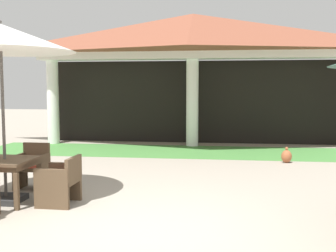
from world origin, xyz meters
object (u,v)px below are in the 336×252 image
patio_umbrella_mid_left (0,40)px  patio_chair_mid_left_east (61,181)px  patio_chair_mid_left_north (33,167)px  patio_table_mid_left (5,165)px  terracotta_urn (286,156)px

patio_umbrella_mid_left → patio_chair_mid_left_east: (0.97, -0.02, -2.31)m
patio_umbrella_mid_left → patio_chair_mid_left_north: 2.49m
patio_table_mid_left → terracotta_urn: patio_table_mid_left is taller
patio_chair_mid_left_north → patio_umbrella_mid_left: bearing=90.0°
patio_umbrella_mid_left → patio_chair_mid_left_east: bearing=-0.9°
patio_table_mid_left → patio_chair_mid_left_east: 1.00m
terracotta_urn → patio_table_mid_left: bearing=-139.9°
patio_umbrella_mid_left → patio_table_mid_left: bearing=153.4°
patio_table_mid_left → patio_chair_mid_left_north: patio_chair_mid_left_north is taller
patio_table_mid_left → patio_umbrella_mid_left: size_ratio=0.31×
patio_umbrella_mid_left → terracotta_urn: patio_umbrella_mid_left is taller
patio_chair_mid_left_north → patio_table_mid_left: bearing=90.0°
patio_umbrella_mid_left → patio_chair_mid_left_east: patio_umbrella_mid_left is taller
patio_chair_mid_left_north → patio_chair_mid_left_east: bearing=135.0°
patio_table_mid_left → patio_chair_mid_left_east: (0.97, -0.02, -0.24)m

